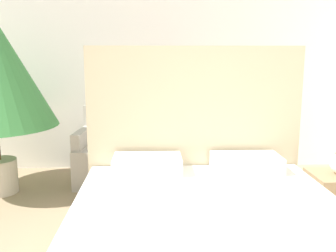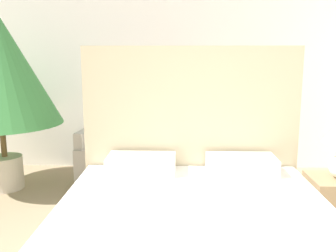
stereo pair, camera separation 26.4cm
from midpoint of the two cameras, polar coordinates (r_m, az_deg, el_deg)
wall_back at (r=4.82m, az=-1.42°, el=10.66°), size 10.00×0.06×2.90m
bed at (r=2.63m, az=3.12°, el=-15.49°), size 1.89×2.01×1.54m
armchair_near_window_left at (r=4.39m, az=-11.07°, el=-4.97°), size 0.69×0.69×0.87m
armchair_near_window_right at (r=4.35m, az=1.49°, el=-4.92°), size 0.64×0.63×0.87m
side_table at (r=4.38m, az=-4.81°, el=-5.58°), size 0.34×0.34×0.46m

